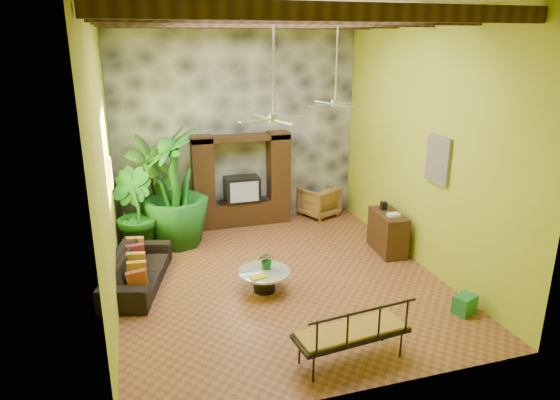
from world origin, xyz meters
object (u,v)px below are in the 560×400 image
object	(u,v)px
green_bin	(465,304)
wicker_armchair	(319,201)
ceiling_fan_front	(274,106)
side_console	(388,232)
entertainment_center	(242,187)
ceiling_fan_back	(336,93)
coffee_table	(264,278)
iron_bench	(354,331)
tall_plant_b	(133,212)
tall_plant_a	(153,189)
tall_plant_c	(174,188)
sofa	(137,269)

from	to	relation	value
green_bin	wicker_armchair	bearing A→B (deg)	96.19
ceiling_fan_front	side_console	size ratio (longest dim) A/B	1.67
entertainment_center	ceiling_fan_back	distance (m)	3.50
coffee_table	green_bin	xyz separation A→B (m)	(3.05, -1.77, -0.09)
ceiling_fan_front	green_bin	size ratio (longest dim) A/B	5.00
ceiling_fan_front	iron_bench	size ratio (longest dim) A/B	1.07
tall_plant_b	side_console	bearing A→B (deg)	-16.14
tall_plant_a	entertainment_center	bearing A→B (deg)	10.76
green_bin	tall_plant_a	bearing A→B (deg)	134.21
ceiling_fan_back	iron_bench	world-z (taller)	ceiling_fan_back
tall_plant_c	green_bin	world-z (taller)	tall_plant_c
tall_plant_a	iron_bench	world-z (taller)	tall_plant_a
tall_plant_b	green_bin	xyz separation A→B (m)	(5.27, -4.25, -0.78)
coffee_table	wicker_armchair	bearing A→B (deg)	55.41
ceiling_fan_back	tall_plant_b	size ratio (longest dim) A/B	0.99
green_bin	coffee_table	bearing A→B (deg)	149.97
entertainment_center	tall_plant_b	xyz separation A→B (m)	(-2.62, -1.09, -0.03)
entertainment_center	wicker_armchair	distance (m)	2.15
tall_plant_a	ceiling_fan_front	bearing A→B (deg)	-58.10
ceiling_fan_front	side_console	distance (m)	4.21
tall_plant_c	iron_bench	xyz separation A→B (m)	(1.95, -5.22, -0.81)
ceiling_fan_back	side_console	distance (m)	3.21
wicker_armchair	coffee_table	xyz separation A→B (m)	(-2.47, -3.59, -0.14)
tall_plant_a	iron_bench	size ratio (longest dim) A/B	1.41
ceiling_fan_front	tall_plant_c	size ratio (longest dim) A/B	0.70
coffee_table	green_bin	bearing A→B (deg)	-30.03
ceiling_fan_back	coffee_table	distance (m)	4.07
entertainment_center	side_console	size ratio (longest dim) A/B	2.16
tall_plant_a	tall_plant_b	distance (m)	0.88
iron_bench	ceiling_fan_front	bearing A→B (deg)	93.65
side_console	ceiling_fan_back	bearing A→B (deg)	152.62
entertainment_center	green_bin	bearing A→B (deg)	-63.60
ceiling_fan_back	tall_plant_a	distance (m)	4.60
tall_plant_c	sofa	bearing A→B (deg)	-116.98
ceiling_fan_back	side_console	bearing A→B (deg)	-32.81
ceiling_fan_front	tall_plant_a	bearing A→B (deg)	121.90
wicker_armchair	side_console	distance (m)	2.69
entertainment_center	tall_plant_c	xyz separation A→B (m)	(-1.72, -0.84, 0.37)
ceiling_fan_back	tall_plant_a	xyz separation A→B (m)	(-3.75, 1.53, -2.18)
coffee_table	iron_bench	size ratio (longest dim) A/B	0.56
tall_plant_c	wicker_armchair	bearing A→B (deg)	12.67
ceiling_fan_back	tall_plant_a	bearing A→B (deg)	157.81
coffee_table	side_console	world-z (taller)	side_console
iron_bench	green_bin	bearing A→B (deg)	10.36
sofa	tall_plant_c	size ratio (longest dim) A/B	0.85
ceiling_fan_front	tall_plant_c	xyz separation A→B (m)	(-1.52, 2.70, -2.07)
entertainment_center	iron_bench	size ratio (longest dim) A/B	1.39
entertainment_center	tall_plant_c	bearing A→B (deg)	-153.98
ceiling_fan_front	tall_plant_b	xyz separation A→B (m)	(-2.42, 2.45, -2.46)
coffee_table	green_bin	size ratio (longest dim) A/B	2.59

